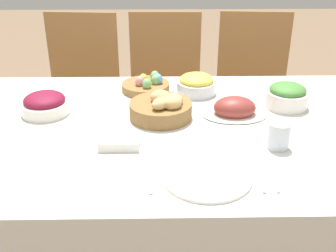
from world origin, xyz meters
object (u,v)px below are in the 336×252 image
(egg_basket, at_px, (147,85))
(green_salad_bowl, at_px, (287,96))
(chair_far_right, at_px, (252,93))
(drinking_cup, at_px, (279,135))
(chair_far_left, at_px, (82,94))
(spoon, at_px, (270,176))
(butter_dish, at_px, (119,143))
(bread_basket, at_px, (162,108))
(pineapple_bowl, at_px, (196,84))
(beet_salad_bowl, at_px, (45,104))
(fork, at_px, (153,177))
(ham_platter, at_px, (234,109))
(knife, at_px, (260,176))
(chair_far_center, at_px, (165,93))
(dinner_plate, at_px, (207,176))

(egg_basket, bearing_deg, green_salad_bowl, -17.94)
(chair_far_right, distance_m, green_salad_bowl, 0.79)
(green_salad_bowl, relative_size, drinking_cup, 1.88)
(chair_far_left, distance_m, spoon, 1.51)
(egg_basket, xyz_separation_m, butter_dish, (-0.08, -0.52, -0.01))
(bread_basket, xyz_separation_m, egg_basket, (-0.07, 0.29, -0.02))
(pineapple_bowl, relative_size, beet_salad_bowl, 0.91)
(chair_far_left, bearing_deg, egg_basket, -48.35)
(pineapple_bowl, bearing_deg, drinking_cup, -64.11)
(fork, relative_size, spoon, 1.00)
(chair_far_left, relative_size, ham_platter, 3.76)
(knife, bearing_deg, chair_far_left, 124.82)
(egg_basket, bearing_deg, chair_far_right, 41.88)
(chair_far_right, height_order, egg_basket, chair_far_right)
(egg_basket, bearing_deg, chair_far_center, 80.85)
(bread_basket, distance_m, pineapple_bowl, 0.30)
(egg_basket, bearing_deg, knife, -62.92)
(ham_platter, bearing_deg, egg_basket, 142.63)
(chair_far_right, bearing_deg, bread_basket, -118.14)
(egg_basket, distance_m, knife, 0.80)
(chair_far_right, xyz_separation_m, ham_platter, (-0.26, -0.82, 0.26))
(knife, bearing_deg, fork, -176.68)
(chair_far_left, bearing_deg, green_salad_bowl, -31.65)
(chair_far_left, height_order, egg_basket, chair_far_left)
(green_salad_bowl, bearing_deg, pineapple_bowl, 156.79)
(ham_platter, height_order, dinner_plate, ham_platter)
(spoon, bearing_deg, chair_far_left, 119.17)
(chair_far_left, height_order, chair_far_center, same)
(egg_basket, bearing_deg, pineapple_bowl, -8.67)
(knife, bearing_deg, beet_salad_bowl, 151.33)
(egg_basket, distance_m, dinner_plate, 0.74)
(fork, relative_size, knife, 1.00)
(dinner_plate, bearing_deg, butter_dish, 145.25)
(chair_far_center, height_order, fork, chair_far_center)
(ham_platter, bearing_deg, beet_salad_bowl, 177.32)
(chair_far_right, relative_size, ham_platter, 3.76)
(chair_far_left, distance_m, chair_far_center, 0.50)
(chair_far_center, distance_m, spoon, 1.32)
(egg_basket, xyz_separation_m, ham_platter, (0.35, -0.27, 0.00))
(spoon, bearing_deg, beet_salad_bowl, 145.67)
(bread_basket, relative_size, pineapple_bowl, 1.40)
(green_salad_bowl, bearing_deg, beet_salad_bowl, -177.27)
(knife, relative_size, drinking_cup, 1.87)
(beet_salad_bowl, bearing_deg, butter_dish, -41.43)
(chair_far_center, bearing_deg, chair_far_left, -178.38)
(beet_salad_bowl, relative_size, drinking_cup, 2.08)
(bread_basket, relative_size, drinking_cup, 2.65)
(chair_far_center, xyz_separation_m, fork, (-0.05, -1.26, 0.24))
(fork, distance_m, spoon, 0.36)
(beet_salad_bowl, bearing_deg, ham_platter, -2.68)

